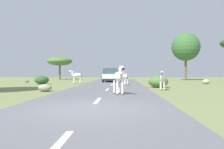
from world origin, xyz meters
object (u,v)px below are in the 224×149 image
zebra_3 (163,79)px  zebra_0 (119,77)px  rock_2 (27,81)px  car_1 (112,75)px  bush_3 (158,82)px  tree_1 (186,47)px  zebra_2 (124,76)px  rock_0 (206,82)px  zebra_1 (76,75)px  rock_1 (45,88)px  bush_2 (42,80)px  tree_3 (60,61)px  car_0 (109,75)px

zebra_3 → zebra_0: bearing=64.1°
rock_2 → car_1: bearing=10.1°
zebra_3 → bush_3: bearing=-78.6°
zebra_3 → tree_1: bearing=-95.6°
zebra_2 → rock_2: size_ratio=2.61×
bush_3 → rock_0: bearing=42.7°
zebra_1 → rock_1: zebra_1 is taller
rock_0 → zebra_1: bearing=177.9°
zebra_3 → bush_2: zebra_3 is taller
rock_1 → tree_3: bearing=103.9°
rock_0 → tree_3: bearing=146.1°
bush_2 → bush_3: (11.52, -4.29, 0.04)m
zebra_1 → tree_1: bearing=-73.5°
zebra_0 → car_0: 21.99m
car_1 → rock_2: (-10.35, -1.84, -0.66)m
tree_1 → bush_2: bearing=-146.6°
zebra_2 → rock_0: 9.29m
zebra_3 → car_1: size_ratio=0.33×
rock_2 → zebra_3: bearing=-36.3°
tree_1 → rock_1: size_ratio=8.22×
zebra_0 → zebra_3: 4.71m
car_0 → tree_1: (11.93, 0.88, 4.34)m
rock_0 → car_0: bearing=137.7°
car_1 → car_0: bearing=-79.9°
rock_0 → rock_2: rock_0 is taller
zebra_0 → zebra_1: size_ratio=1.08×
zebra_1 → car_1: size_ratio=0.35×
zebra_2 → bush_2: (-8.71, 1.91, -0.43)m
car_0 → bush_2: size_ratio=2.90×
rock_1 → zebra_3: bearing=10.1°
car_0 → car_1: same height
tree_3 → rock_2: bearing=-95.3°
zebra_0 → rock_1: zebra_0 is taller
zebra_1 → rock_2: (-6.57, 1.96, -0.72)m
tree_3 → bush_2: (2.26, -14.42, -2.67)m
car_0 → car_1: size_ratio=0.98×
car_1 → rock_1: (-3.68, -14.01, -0.60)m
rock_1 → rock_2: 13.87m
car_1 → rock_2: 10.53m
car_0 → rock_0: 14.93m
zebra_2 → tree_3: bearing=96.8°
zebra_1 → zebra_2: (5.39, -3.61, -0.03)m
rock_1 → zebra_1: bearing=90.5°
rock_1 → zebra_2: bearing=51.2°
car_0 → rock_2: bearing=-141.7°
zebra_0 → car_1: car_1 is taller
tree_3 → rock_1: size_ratio=4.72×
zebra_0 → car_0: bearing=-100.6°
zebra_2 → bush_3: 3.70m
zebra_2 → bush_2: zebra_2 is taller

